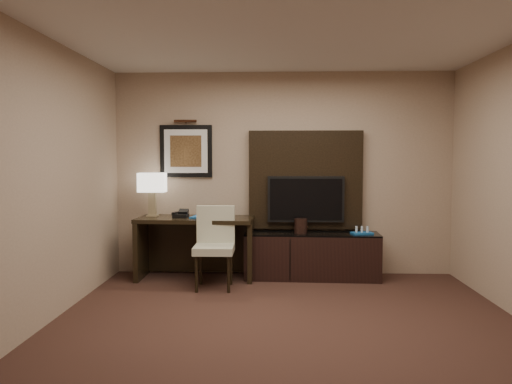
{
  "coord_description": "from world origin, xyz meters",
  "views": [
    {
      "loc": [
        -0.13,
        -4.2,
        1.57
      ],
      "look_at": [
        -0.34,
        1.8,
        1.15
      ],
      "focal_mm": 35.0,
      "sensor_mm": 36.0,
      "label": 1
    }
  ],
  "objects_px": {
    "desk": "(196,248)",
    "ice_bucket": "(301,226)",
    "credenza": "(312,256)",
    "table_lamp": "(152,193)",
    "desk_chair": "(214,248)",
    "desk_phone": "(181,214)",
    "tv": "(306,199)",
    "minibar_tray": "(362,230)"
  },
  "relations": [
    {
      "from": "credenza",
      "to": "table_lamp",
      "type": "distance_m",
      "value": 2.24
    },
    {
      "from": "credenza",
      "to": "desk_chair",
      "type": "xyz_separation_m",
      "value": [
        -1.2,
        -0.55,
        0.19
      ]
    },
    {
      "from": "table_lamp",
      "to": "desk_phone",
      "type": "xyz_separation_m",
      "value": [
        0.4,
        -0.14,
        -0.26
      ]
    },
    {
      "from": "desk_chair",
      "to": "ice_bucket",
      "type": "xyz_separation_m",
      "value": [
        1.06,
        0.52,
        0.2
      ]
    },
    {
      "from": "credenza",
      "to": "desk_chair",
      "type": "height_order",
      "value": "desk_chair"
    },
    {
      "from": "ice_bucket",
      "to": "desk_phone",
      "type": "bearing_deg",
      "value": -177.87
    },
    {
      "from": "credenza",
      "to": "desk_phone",
      "type": "relative_size",
      "value": 9.45
    },
    {
      "from": "credenza",
      "to": "tv",
      "type": "height_order",
      "value": "tv"
    },
    {
      "from": "desk",
      "to": "table_lamp",
      "type": "height_order",
      "value": "table_lamp"
    },
    {
      "from": "tv",
      "to": "minibar_tray",
      "type": "height_order",
      "value": "tv"
    },
    {
      "from": "tv",
      "to": "desk_phone",
      "type": "height_order",
      "value": "tv"
    },
    {
      "from": "desk_chair",
      "to": "table_lamp",
      "type": "distance_m",
      "value": 1.24
    },
    {
      "from": "desk",
      "to": "desk_phone",
      "type": "bearing_deg",
      "value": -167.08
    },
    {
      "from": "desk_chair",
      "to": "table_lamp",
      "type": "bearing_deg",
      "value": 145.01
    },
    {
      "from": "credenza",
      "to": "minibar_tray",
      "type": "distance_m",
      "value": 0.72
    },
    {
      "from": "desk_phone",
      "to": "minibar_tray",
      "type": "distance_m",
      "value": 2.33
    },
    {
      "from": "desk",
      "to": "credenza",
      "type": "relative_size",
      "value": 0.86
    },
    {
      "from": "table_lamp",
      "to": "desk",
      "type": "bearing_deg",
      "value": -10.24
    },
    {
      "from": "credenza",
      "to": "tv",
      "type": "distance_m",
      "value": 0.74
    },
    {
      "from": "desk",
      "to": "credenza",
      "type": "bearing_deg",
      "value": 4.64
    },
    {
      "from": "desk",
      "to": "table_lamp",
      "type": "xyz_separation_m",
      "value": [
        -0.58,
        0.11,
        0.71
      ]
    },
    {
      "from": "tv",
      "to": "desk_phone",
      "type": "distance_m",
      "value": 1.64
    },
    {
      "from": "desk_phone",
      "to": "ice_bucket",
      "type": "relative_size",
      "value": 0.97
    },
    {
      "from": "ice_bucket",
      "to": "minibar_tray",
      "type": "bearing_deg",
      "value": -2.27
    },
    {
      "from": "table_lamp",
      "to": "ice_bucket",
      "type": "distance_m",
      "value": 1.99
    },
    {
      "from": "tv",
      "to": "ice_bucket",
      "type": "bearing_deg",
      "value": -113.79
    },
    {
      "from": "table_lamp",
      "to": "tv",
      "type": "bearing_deg",
      "value": 2.4
    },
    {
      "from": "desk",
      "to": "desk_phone",
      "type": "relative_size",
      "value": 8.13
    },
    {
      "from": "minibar_tray",
      "to": "desk_chair",
      "type": "bearing_deg",
      "value": -164.95
    },
    {
      "from": "minibar_tray",
      "to": "tv",
      "type": "bearing_deg",
      "value": 164.42
    },
    {
      "from": "table_lamp",
      "to": "ice_bucket",
      "type": "relative_size",
      "value": 3.29
    },
    {
      "from": "tv",
      "to": "minibar_tray",
      "type": "xyz_separation_m",
      "value": [
        0.71,
        -0.2,
        -0.38
      ]
    },
    {
      "from": "minibar_tray",
      "to": "table_lamp",
      "type": "bearing_deg",
      "value": 177.64
    },
    {
      "from": "desk",
      "to": "ice_bucket",
      "type": "bearing_deg",
      "value": 3.76
    },
    {
      "from": "desk_chair",
      "to": "desk_phone",
      "type": "relative_size",
      "value": 5.34
    },
    {
      "from": "desk_chair",
      "to": "tv",
      "type": "bearing_deg",
      "value": 30.88
    },
    {
      "from": "ice_bucket",
      "to": "credenza",
      "type": "bearing_deg",
      "value": 10.03
    },
    {
      "from": "ice_bucket",
      "to": "minibar_tray",
      "type": "relative_size",
      "value": 0.72
    },
    {
      "from": "desk_chair",
      "to": "desk_phone",
      "type": "bearing_deg",
      "value": 135.42
    },
    {
      "from": "table_lamp",
      "to": "ice_bucket",
      "type": "xyz_separation_m",
      "value": [
        1.94,
        -0.08,
        -0.42
      ]
    },
    {
      "from": "tv",
      "to": "desk_phone",
      "type": "xyz_separation_m",
      "value": [
        -1.61,
        -0.22,
        -0.18
      ]
    },
    {
      "from": "desk_chair",
      "to": "ice_bucket",
      "type": "relative_size",
      "value": 5.16
    }
  ]
}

